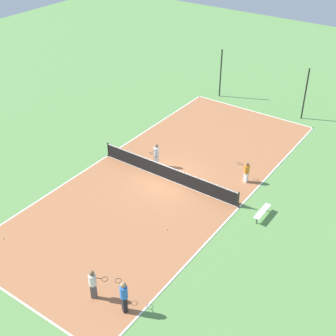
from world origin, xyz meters
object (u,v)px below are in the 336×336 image
at_px(player_near_blue, 124,295).
at_px(tennis_ball_far_baseline, 3,238).
at_px(tennis_ball_midcourt, 166,229).
at_px(player_far_white, 93,283).
at_px(fence_post_back_left, 221,73).
at_px(fence_post_back_right, 305,94).
at_px(player_center_orange, 246,171).
at_px(player_near_white, 156,153).
at_px(tennis_net, 168,172).
at_px(bench, 262,212).

height_order(player_near_blue, tennis_ball_far_baseline, player_near_blue).
bearing_deg(player_near_blue, tennis_ball_midcourt, -45.76).
height_order(player_far_white, fence_post_back_left, fence_post_back_left).
height_order(tennis_ball_midcourt, tennis_ball_far_baseline, same).
bearing_deg(tennis_ball_far_baseline, fence_post_back_right, 71.28).
height_order(player_near_blue, tennis_ball_midcourt, player_near_blue).
relative_size(player_near_blue, player_center_orange, 1.26).
height_order(tennis_ball_far_baseline, fence_post_back_left, fence_post_back_left).
relative_size(player_near_white, tennis_ball_midcourt, 25.41).
bearing_deg(tennis_net, tennis_ball_midcourt, -56.10).
xyz_separation_m(player_near_blue, player_far_white, (-1.67, -0.21, -0.07)).
distance_m(player_near_blue, player_far_white, 1.69).
distance_m(player_far_white, tennis_ball_midcourt, 6.00).
bearing_deg(player_far_white, tennis_net, 80.14).
xyz_separation_m(player_far_white, tennis_ball_midcourt, (-0.03, 5.92, -0.95)).
xyz_separation_m(player_near_blue, fence_post_back_right, (-0.70, 23.17, 1.03)).
xyz_separation_m(player_near_blue, tennis_ball_far_baseline, (-8.55, -0.01, -1.02)).
relative_size(tennis_ball_far_baseline, fence_post_back_left, 0.02).
distance_m(bench, tennis_ball_far_baseline, 14.53).
height_order(tennis_net, fence_post_back_right, fence_post_back_right).
xyz_separation_m(tennis_net, tennis_ball_far_baseline, (-4.07, -9.86, -0.50)).
bearing_deg(fence_post_back_left, player_center_orange, -53.14).
bearing_deg(player_near_blue, player_center_orange, -61.16).
bearing_deg(player_center_orange, player_near_white, 30.06).
bearing_deg(tennis_ball_midcourt, player_far_white, -89.74).
bearing_deg(player_near_white, player_far_white, 16.91).
relative_size(player_far_white, player_center_orange, 1.19).
xyz_separation_m(player_near_blue, fence_post_back_left, (-8.26, 23.17, 1.03)).
bearing_deg(fence_post_back_left, tennis_ball_far_baseline, -90.72).
bearing_deg(player_center_orange, fence_post_back_left, -40.05).
relative_size(tennis_net, player_near_blue, 5.63).
xyz_separation_m(player_far_white, player_near_white, (-4.36, 10.93, 0.01)).
bearing_deg(tennis_ball_midcourt, player_near_blue, -73.41).
distance_m(tennis_ball_far_baseline, fence_post_back_right, 24.55).
height_order(player_near_blue, player_far_white, player_near_blue).
height_order(tennis_net, fence_post_back_left, fence_post_back_left).
bearing_deg(player_center_orange, player_near_blue, 104.28).
distance_m(tennis_net, player_near_blue, 10.83).
xyz_separation_m(tennis_net, player_near_white, (-1.56, 0.88, 0.46)).
distance_m(player_center_orange, tennis_ball_midcourt, 6.97).
xyz_separation_m(player_center_orange, fence_post_back_right, (-0.44, 10.67, 1.27)).
xyz_separation_m(player_center_orange, tennis_ball_far_baseline, (-8.29, -12.50, -0.78)).
xyz_separation_m(tennis_ball_midcourt, tennis_ball_far_baseline, (-6.85, -5.72, 0.00)).
xyz_separation_m(bench, fence_post_back_right, (-2.87, 13.36, 1.72)).
distance_m(player_center_orange, fence_post_back_right, 10.76).
xyz_separation_m(bench, player_center_orange, (-2.43, 2.69, 0.44)).
distance_m(tennis_net, player_near_white, 1.85).
relative_size(player_near_blue, fence_post_back_left, 0.43).
xyz_separation_m(player_far_white, tennis_ball_far_baseline, (-6.88, 0.20, -0.95)).
bearing_deg(player_near_white, tennis_ball_midcourt, 36.01).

